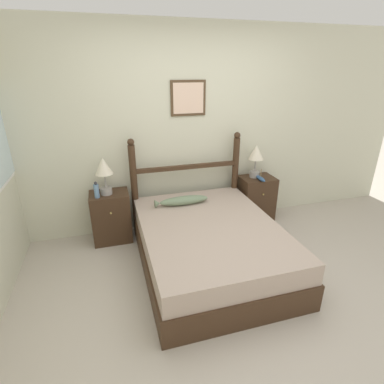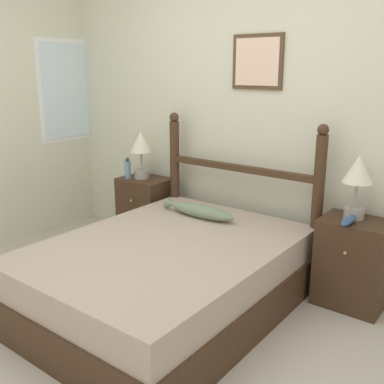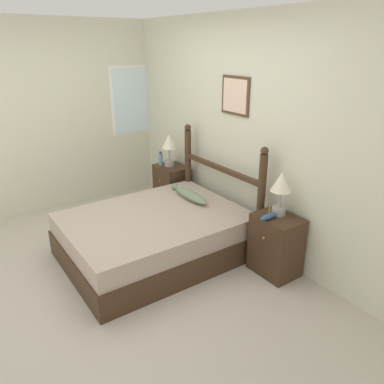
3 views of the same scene
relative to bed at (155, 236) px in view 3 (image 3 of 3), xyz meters
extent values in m
plane|color=#B7AD9E|center=(0.09, -0.65, -0.25)|extent=(16.00, 16.00, 0.00)
cube|color=beige|center=(0.09, 1.08, 1.03)|extent=(6.40, 0.06, 2.55)
cube|color=#4C3823|center=(0.06, 1.04, 1.44)|extent=(0.44, 0.02, 0.42)
cube|color=beige|center=(0.06, 1.03, 1.44)|extent=(0.38, 0.01, 0.36)
cube|color=beige|center=(-2.04, -0.65, 1.03)|extent=(0.06, 6.40, 2.55)
cube|color=white|center=(-2.01, 0.91, 1.17)|extent=(0.01, 0.92, 1.02)
cube|color=silver|center=(-2.00, 0.91, 1.17)|extent=(0.01, 0.84, 0.94)
cube|color=#3D2819|center=(0.00, 0.00, -0.11)|extent=(1.45, 1.91, 0.28)
cube|color=tan|center=(0.00, 0.00, 0.14)|extent=(1.41, 1.87, 0.22)
cylinder|color=#3D2819|center=(-0.68, 0.91, 0.35)|extent=(0.08, 0.08, 1.19)
sphere|color=#3D2819|center=(-0.68, 0.91, 0.98)|extent=(0.08, 0.08, 0.08)
cylinder|color=#3D2819|center=(0.68, 0.91, 0.35)|extent=(0.08, 0.08, 1.19)
sphere|color=#3D2819|center=(0.68, 0.91, 0.98)|extent=(0.08, 0.08, 0.08)
cube|color=#3D2819|center=(0.00, 0.91, 0.61)|extent=(1.36, 0.06, 0.05)
cube|color=#3D2819|center=(-1.00, 0.85, 0.07)|extent=(0.46, 0.35, 0.63)
sphere|color=tan|center=(-1.00, 0.66, 0.21)|extent=(0.02, 0.02, 0.02)
cube|color=#3D2819|center=(1.00, 0.85, 0.07)|extent=(0.46, 0.35, 0.63)
sphere|color=tan|center=(1.00, 0.66, 0.21)|extent=(0.02, 0.02, 0.02)
cylinder|color=gray|center=(-1.02, 0.83, 0.43)|extent=(0.14, 0.14, 0.08)
cylinder|color=gray|center=(-1.02, 0.83, 0.56)|extent=(0.02, 0.02, 0.17)
cone|color=beige|center=(-1.02, 0.83, 0.74)|extent=(0.21, 0.21, 0.19)
cylinder|color=gray|center=(0.96, 0.88, 0.43)|extent=(0.14, 0.14, 0.08)
cylinder|color=gray|center=(0.96, 0.88, 0.56)|extent=(0.02, 0.02, 0.17)
cone|color=beige|center=(0.96, 0.88, 0.74)|extent=(0.21, 0.21, 0.19)
cylinder|color=#668CB2|center=(-1.13, 0.75, 0.47)|extent=(0.06, 0.06, 0.16)
sphere|color=#333338|center=(-1.13, 0.75, 0.57)|extent=(0.04, 0.04, 0.04)
ellipsoid|color=#335684|center=(0.97, 0.73, 0.42)|extent=(0.06, 0.23, 0.05)
cylinder|color=#997F56|center=(0.97, 0.73, 0.49)|extent=(0.01, 0.01, 0.10)
ellipsoid|color=gray|center=(-0.13, 0.57, 0.30)|extent=(0.60, 0.15, 0.10)
cone|color=gray|center=(-0.45, 0.57, 0.30)|extent=(0.06, 0.09, 0.09)
camera|label=1|loc=(-0.97, -2.62, 1.79)|focal=28.00mm
camera|label=2|loc=(1.87, -2.16, 1.40)|focal=42.00mm
camera|label=3|loc=(3.24, -1.76, 1.98)|focal=35.00mm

